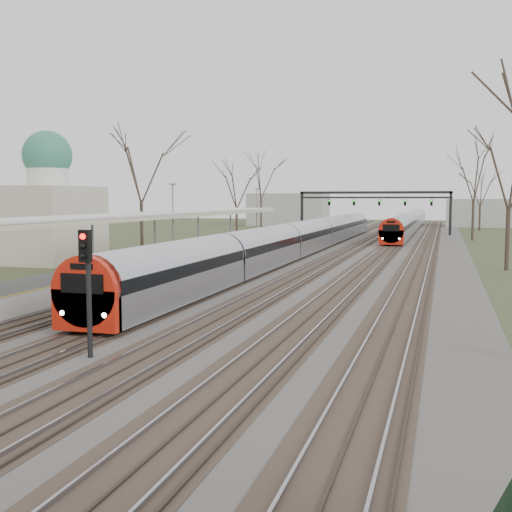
{
  "coord_description": "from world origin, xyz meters",
  "views": [
    {
      "loc": [
        9.78,
        -5.63,
        5.05
      ],
      "look_at": [
        0.18,
        26.96,
        2.0
      ],
      "focal_mm": 45.0,
      "sensor_mm": 36.0,
      "label": 1
    }
  ],
  "objects": [
    {
      "name": "track_bed",
      "position": [
        0.26,
        55.0,
        0.06
      ],
      "size": [
        24.0,
        160.0,
        0.22
      ],
      "color": "#474442",
      "rests_on": "ground"
    },
    {
      "name": "dome_building",
      "position": [
        -21.71,
        38.0,
        3.72
      ],
      "size": [
        10.0,
        8.0,
        10.3
      ],
      "color": "beige",
      "rests_on": "ground"
    },
    {
      "name": "train_far",
      "position": [
        4.5,
        98.96,
        1.48
      ],
      "size": [
        2.62,
        75.21,
        3.05
      ],
      "color": "#B1B5BC",
      "rests_on": "ground"
    },
    {
      "name": "signal_gantry",
      "position": [
        0.29,
        84.99,
        4.91
      ],
      "size": [
        21.0,
        0.59,
        6.08
      ],
      "color": "black",
      "rests_on": "ground"
    },
    {
      "name": "tree_west_far",
      "position": [
        -17.0,
        48.0,
        8.02
      ],
      "size": [
        5.5,
        5.5,
        11.33
      ],
      "color": "#2D231C",
      "rests_on": "ground"
    },
    {
      "name": "train_near",
      "position": [
        -2.5,
        51.64,
        1.48
      ],
      "size": [
        2.62,
        75.21,
        3.05
      ],
      "color": "#B1B5BC",
      "rests_on": "ground"
    },
    {
      "name": "tree_east_far",
      "position": [
        14.0,
        42.0,
        7.29
      ],
      "size": [
        5.0,
        5.0,
        10.3
      ],
      "color": "#2D231C",
      "rests_on": "ground"
    },
    {
      "name": "signal_post",
      "position": [
        -0.75,
        11.7,
        2.72
      ],
      "size": [
        0.35,
        0.45,
        4.1
      ],
      "color": "black",
      "rests_on": "ground"
    },
    {
      "name": "platform",
      "position": [
        -9.05,
        37.5,
        0.5
      ],
      "size": [
        3.5,
        69.0,
        1.0
      ],
      "primitive_type": "cube",
      "color": "#9E9B93",
      "rests_on": "ground"
    },
    {
      "name": "canopy",
      "position": [
        -9.05,
        32.99,
        3.93
      ],
      "size": [
        4.1,
        50.0,
        3.11
      ],
      "color": "slate",
      "rests_on": "platform"
    }
  ]
}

